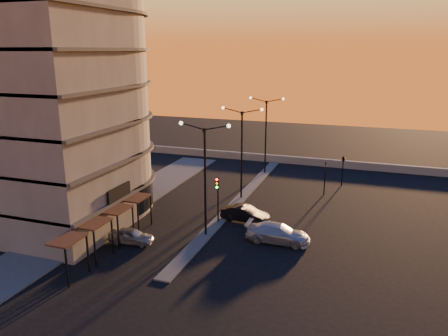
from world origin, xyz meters
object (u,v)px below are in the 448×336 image
car_hatchback (131,236)px  car_wagon (278,233)px  streetlamp_mid (242,146)px  car_sedan (245,214)px  traffic_light_main (217,192)px

car_hatchback → car_wagon: bearing=-76.6°
streetlamp_mid → car_wagon: size_ratio=1.85×
streetlamp_mid → car_sedan: bearing=-69.7°
car_hatchback → streetlamp_mid: bearing=-27.9°
streetlamp_mid → car_wagon: 11.99m
traffic_light_main → car_wagon: traffic_light_main is taller
car_hatchback → car_sedan: car_sedan is taller
car_wagon → traffic_light_main: bearing=70.1°
streetlamp_mid → car_hatchback: streetlamp_mid is taller
streetlamp_mid → car_hatchback: (-5.08, -13.35, -4.98)m
car_sedan → traffic_light_main: bearing=127.4°
car_wagon → car_hatchback: bearing=110.1°
streetlamp_mid → traffic_light_main: bearing=-90.0°
streetlamp_mid → traffic_light_main: streetlamp_mid is taller
traffic_light_main → car_sedan: bearing=29.2°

